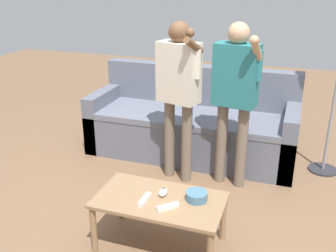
{
  "coord_description": "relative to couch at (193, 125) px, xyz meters",
  "views": [
    {
      "loc": [
        0.83,
        -2.37,
        1.83
      ],
      "look_at": [
        -0.08,
        0.25,
        0.73
      ],
      "focal_mm": 41.13,
      "sensor_mm": 36.0,
      "label": 1
    }
  ],
  "objects": [
    {
      "name": "game_remote_wand_near",
      "position": [
        0.3,
        -1.7,
        0.09
      ],
      "size": [
        0.14,
        0.13,
        0.03
      ],
      "color": "white",
      "rests_on": "coffee_table"
    },
    {
      "name": "snack_bowl",
      "position": [
        0.45,
        -1.53,
        0.1
      ],
      "size": [
        0.15,
        0.15,
        0.06
      ],
      "primitive_type": "cylinder",
      "color": "teal",
      "rests_on": "coffee_table"
    },
    {
      "name": "ground_plane",
      "position": [
        0.18,
        -1.38,
        -0.31
      ],
      "size": [
        12.0,
        12.0,
        0.0
      ],
      "primitive_type": "plane",
      "color": "brown"
    },
    {
      "name": "player_right",
      "position": [
        0.52,
        -0.56,
        0.62
      ],
      "size": [
        0.43,
        0.37,
        1.48
      ],
      "color": "#756656",
      "rests_on": "ground"
    },
    {
      "name": "game_remote_nunchuk",
      "position": [
        0.22,
        -1.55,
        0.1
      ],
      "size": [
        0.06,
        0.09,
        0.05
      ],
      "color": "white",
      "rests_on": "coffee_table"
    },
    {
      "name": "coffee_table",
      "position": [
        0.21,
        -1.6,
        0.02
      ],
      "size": [
        0.89,
        0.49,
        0.39
      ],
      "color": "#997551",
      "rests_on": "ground"
    },
    {
      "name": "couch",
      "position": [
        0.0,
        0.0,
        0.0
      ],
      "size": [
        2.16,
        0.83,
        0.9
      ],
      "color": "slate",
      "rests_on": "ground"
    },
    {
      "name": "player_center",
      "position": [
        0.03,
        -0.61,
        0.61
      ],
      "size": [
        0.43,
        0.38,
        1.47
      ],
      "color": "#756656",
      "rests_on": "ground"
    },
    {
      "name": "game_remote_wand_far",
      "position": [
        0.13,
        -1.67,
        0.09
      ],
      "size": [
        0.04,
        0.16,
        0.03
      ],
      "color": "white",
      "rests_on": "coffee_table"
    }
  ]
}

